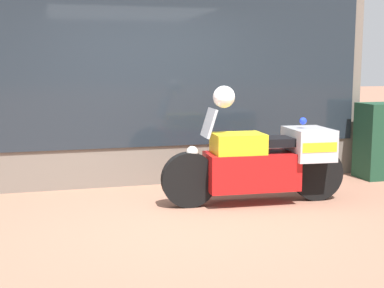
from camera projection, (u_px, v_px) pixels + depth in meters
name	position (u px, v px, depth m)	size (l,w,h in m)	color
ground_plane	(177.00, 221.00, 5.79)	(60.00, 60.00, 0.00)	#8E604C
shop_building	(112.00, 47.00, 7.29)	(6.68, 0.55, 3.82)	#6B6056
window_display	(168.00, 147.00, 7.75)	(5.35, 0.30, 2.08)	slate
paramedic_motorcycle	(265.00, 161.00, 6.48)	(2.29, 0.68, 1.17)	black
white_helmet	(224.00, 97.00, 6.26)	(0.26, 0.26, 0.26)	white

